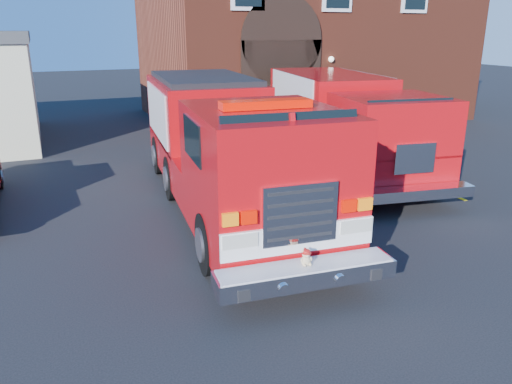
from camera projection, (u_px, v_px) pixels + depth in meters
name	position (u px, v px, depth m)	size (l,w,h in m)	color
ground	(236.00, 230.00, 11.52)	(100.00, 100.00, 0.00)	black
parking_stripe_near	(428.00, 185.00, 14.82)	(0.12, 3.00, 0.01)	yellow
parking_stripe_mid	(368.00, 162.00, 17.44)	(0.12, 3.00, 0.01)	yellow
parking_stripe_far	(324.00, 144.00, 20.06)	(0.12, 3.00, 0.01)	yellow
fire_station	(300.00, 32.00, 25.77)	(15.20, 10.20, 8.45)	maroon
fire_engine	(225.00, 145.00, 12.51)	(3.82, 10.57, 3.19)	black
secondary_truck	(344.00, 119.00, 16.27)	(4.30, 9.48, 2.97)	black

